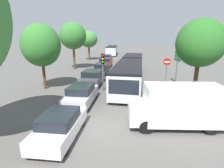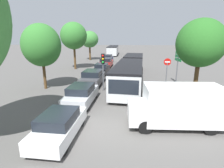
{
  "view_description": "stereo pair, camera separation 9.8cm",
  "coord_description": "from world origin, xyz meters",
  "px_view_note": "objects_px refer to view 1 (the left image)",
  "views": [
    {
      "loc": [
        1.04,
        -8.51,
        4.84
      ],
      "look_at": [
        0.2,
        4.9,
        1.2
      ],
      "focal_mm": 28.0,
      "sensor_mm": 36.0,
      "label": 1
    },
    {
      "loc": [
        1.14,
        -8.5,
        4.84
      ],
      "look_at": [
        0.2,
        4.9,
        1.2
      ],
      "focal_mm": 28.0,
      "sensor_mm": 36.0,
      "label": 2
    }
  ],
  "objects_px": {
    "tree_left_far": "(73,36)",
    "tree_right_near": "(200,44)",
    "queued_car_red": "(105,62)",
    "white_van": "(179,105)",
    "articulated_bus": "(131,68)",
    "tree_left_mid": "(40,47)",
    "queued_car_silver": "(81,94)",
    "tree_left_distant": "(89,39)",
    "direction_sign_post": "(177,60)",
    "city_bus_rear": "(112,50)",
    "queued_car_white": "(60,125)",
    "no_entry_sign": "(167,68)",
    "queued_car_navy": "(106,59)",
    "traffic_light": "(103,64)",
    "queued_car_graphite": "(93,78)",
    "queued_car_black": "(101,68)"
  },
  "relations": [
    {
      "from": "tree_left_far",
      "to": "tree_right_near",
      "type": "bearing_deg",
      "value": -45.62
    },
    {
      "from": "queued_car_red",
      "to": "white_van",
      "type": "bearing_deg",
      "value": -159.67
    },
    {
      "from": "articulated_bus",
      "to": "tree_left_mid",
      "type": "xyz_separation_m",
      "value": [
        -8.39,
        -3.92,
        2.61
      ]
    },
    {
      "from": "queued_car_silver",
      "to": "tree_left_mid",
      "type": "xyz_separation_m",
      "value": [
        -4.46,
        3.58,
        3.26
      ]
    },
    {
      "from": "tree_right_near",
      "to": "tree_left_mid",
      "type": "bearing_deg",
      "value": 168.98
    },
    {
      "from": "queued_car_silver",
      "to": "tree_left_distant",
      "type": "bearing_deg",
      "value": 12.78
    },
    {
      "from": "queued_car_red",
      "to": "tree_left_mid",
      "type": "distance_m",
      "value": 14.04
    },
    {
      "from": "queued_car_red",
      "to": "tree_left_distant",
      "type": "xyz_separation_m",
      "value": [
        -4.36,
        8.79,
        3.56
      ]
    },
    {
      "from": "direction_sign_post",
      "to": "tree_right_near",
      "type": "xyz_separation_m",
      "value": [
        0.01,
        -4.82,
        1.74
      ]
    },
    {
      "from": "city_bus_rear",
      "to": "queued_car_silver",
      "type": "height_order",
      "value": "city_bus_rear"
    },
    {
      "from": "queued_car_white",
      "to": "tree_left_distant",
      "type": "height_order",
      "value": "tree_left_distant"
    },
    {
      "from": "queued_car_white",
      "to": "no_entry_sign",
      "type": "relative_size",
      "value": 1.41
    },
    {
      "from": "tree_left_far",
      "to": "no_entry_sign",
      "type": "bearing_deg",
      "value": -37.5
    },
    {
      "from": "white_van",
      "to": "tree_left_mid",
      "type": "distance_m",
      "value": 12.74
    },
    {
      "from": "queued_car_navy",
      "to": "city_bus_rear",
      "type": "bearing_deg",
      "value": 2.64
    },
    {
      "from": "city_bus_rear",
      "to": "queued_car_white",
      "type": "height_order",
      "value": "city_bus_rear"
    },
    {
      "from": "direction_sign_post",
      "to": "tree_left_mid",
      "type": "relative_size",
      "value": 0.6
    },
    {
      "from": "queued_car_navy",
      "to": "tree_left_distant",
      "type": "relative_size",
      "value": 0.74
    },
    {
      "from": "tree_left_far",
      "to": "tree_left_distant",
      "type": "bearing_deg",
      "value": 88.89
    },
    {
      "from": "white_van",
      "to": "traffic_light",
      "type": "distance_m",
      "value": 8.11
    },
    {
      "from": "tree_left_far",
      "to": "tree_left_distant",
      "type": "height_order",
      "value": "tree_left_far"
    },
    {
      "from": "queued_car_graphite",
      "to": "tree_left_distant",
      "type": "distance_m",
      "value": 20.65
    },
    {
      "from": "articulated_bus",
      "to": "direction_sign_post",
      "type": "xyz_separation_m",
      "value": [
        4.58,
        -1.63,
        1.18
      ]
    },
    {
      "from": "city_bus_rear",
      "to": "traffic_light",
      "type": "xyz_separation_m",
      "value": [
        1.24,
        -33.24,
        1.1
      ]
    },
    {
      "from": "articulated_bus",
      "to": "tree_left_distant",
      "type": "distance_m",
      "value": 19.74
    },
    {
      "from": "queued_car_white",
      "to": "queued_car_graphite",
      "type": "height_order",
      "value": "queued_car_graphite"
    },
    {
      "from": "city_bus_rear",
      "to": "queued_car_silver",
      "type": "relative_size",
      "value": 2.66
    },
    {
      "from": "no_entry_sign",
      "to": "traffic_light",
      "type": "bearing_deg",
      "value": -72.83
    },
    {
      "from": "articulated_bus",
      "to": "queued_car_navy",
      "type": "height_order",
      "value": "articulated_bus"
    },
    {
      "from": "white_van",
      "to": "tree_left_distant",
      "type": "xyz_separation_m",
      "value": [
        -10.32,
        28.23,
        3.07
      ]
    },
    {
      "from": "no_entry_sign",
      "to": "articulated_bus",
      "type": "bearing_deg",
      "value": -123.25
    },
    {
      "from": "tree_left_mid",
      "to": "queued_car_red",
      "type": "bearing_deg",
      "value": 70.33
    },
    {
      "from": "queued_car_graphite",
      "to": "traffic_light",
      "type": "height_order",
      "value": "traffic_light"
    },
    {
      "from": "city_bus_rear",
      "to": "queued_car_graphite",
      "type": "relative_size",
      "value": 2.49
    },
    {
      "from": "articulated_bus",
      "to": "queued_car_black",
      "type": "bearing_deg",
      "value": -127.3
    },
    {
      "from": "queued_car_navy",
      "to": "queued_car_red",
      "type": "bearing_deg",
      "value": -173.27
    },
    {
      "from": "articulated_bus",
      "to": "tree_left_mid",
      "type": "relative_size",
      "value": 2.71
    },
    {
      "from": "articulated_bus",
      "to": "queued_car_white",
      "type": "bearing_deg",
      "value": -11.98
    },
    {
      "from": "tree_left_distant",
      "to": "tree_right_near",
      "type": "height_order",
      "value": "tree_right_near"
    },
    {
      "from": "queued_car_silver",
      "to": "tree_left_distant",
      "type": "height_order",
      "value": "tree_left_distant"
    },
    {
      "from": "traffic_light",
      "to": "tree_right_near",
      "type": "relative_size",
      "value": 0.56
    },
    {
      "from": "queued_car_white",
      "to": "queued_car_red",
      "type": "distance_m",
      "value": 21.03
    },
    {
      "from": "queued_car_graphite",
      "to": "white_van",
      "type": "relative_size",
      "value": 0.89
    },
    {
      "from": "queued_car_red",
      "to": "tree_left_mid",
      "type": "relative_size",
      "value": 0.73
    },
    {
      "from": "queued_car_black",
      "to": "queued_car_red",
      "type": "height_order",
      "value": "queued_car_red"
    },
    {
      "from": "tree_left_mid",
      "to": "tree_left_distant",
      "type": "height_order",
      "value": "tree_left_distant"
    },
    {
      "from": "city_bus_rear",
      "to": "queued_car_silver",
      "type": "xyz_separation_m",
      "value": [
        0.01,
        -36.62,
        -0.67
      ]
    },
    {
      "from": "queued_car_red",
      "to": "tree_left_mid",
      "type": "bearing_deg",
      "value": 163.62
    },
    {
      "from": "direction_sign_post",
      "to": "tree_left_distant",
      "type": "xyz_separation_m",
      "value": [
        -12.73,
        19.37,
        1.74
      ]
    },
    {
      "from": "queued_car_graphite",
      "to": "tree_left_distant",
      "type": "xyz_separation_m",
      "value": [
        -4.14,
        19.92,
        3.54
      ]
    }
  ]
}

